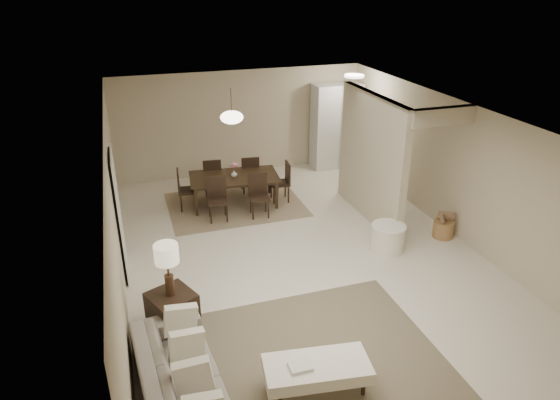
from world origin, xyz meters
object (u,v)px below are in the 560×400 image
object	(u,v)px
round_pouf	(388,238)
dining_table	(235,191)
pantry_cabinet	(336,126)
ottoman_bench	(317,369)
side_table	(173,313)
sofa	(183,382)
wicker_basket	(443,229)

from	to	relation	value
round_pouf	dining_table	world-z (taller)	dining_table
pantry_cabinet	ottoman_bench	world-z (taller)	pantry_cabinet
dining_table	round_pouf	bearing A→B (deg)	-45.19
side_table	dining_table	distance (m)	4.18
sofa	wicker_basket	bearing A→B (deg)	-68.30
wicker_basket	dining_table	size ratio (longest dim) A/B	0.21
sofa	dining_table	xyz separation A→B (m)	(1.81, 5.14, -0.01)
sofa	round_pouf	world-z (taller)	sofa
dining_table	pantry_cabinet	bearing A→B (deg)	33.63
side_table	wicker_basket	distance (m)	5.29
sofa	round_pouf	size ratio (longest dim) A/B	3.77
round_pouf	ottoman_bench	bearing A→B (deg)	-131.98
pantry_cabinet	dining_table	world-z (taller)	pantry_cabinet
pantry_cabinet	round_pouf	xyz separation A→B (m)	(-0.83, -4.25, -0.81)
pantry_cabinet	dining_table	distance (m)	3.44
sofa	ottoman_bench	world-z (taller)	sofa
wicker_basket	dining_table	world-z (taller)	dining_table
ottoman_bench	side_table	distance (m)	2.20
round_pouf	sofa	bearing A→B (deg)	-148.42
side_table	dining_table	size ratio (longest dim) A/B	0.33
pantry_cabinet	round_pouf	size ratio (longest dim) A/B	3.44
round_pouf	dining_table	xyz separation A→B (m)	(-2.16, 2.70, 0.09)
round_pouf	wicker_basket	world-z (taller)	round_pouf
ottoman_bench	pantry_cabinet	bearing A→B (deg)	72.68
pantry_cabinet	side_table	distance (m)	7.19
wicker_basket	dining_table	xyz separation A→B (m)	(-3.39, 2.60, 0.16)
pantry_cabinet	round_pouf	distance (m)	4.41
sofa	side_table	size ratio (longest dim) A/B	3.77
sofa	wicker_basket	world-z (taller)	sofa
ottoman_bench	wicker_basket	bearing A→B (deg)	45.47
side_table	wicker_basket	size ratio (longest dim) A/B	1.62
pantry_cabinet	wicker_basket	world-z (taller)	pantry_cabinet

